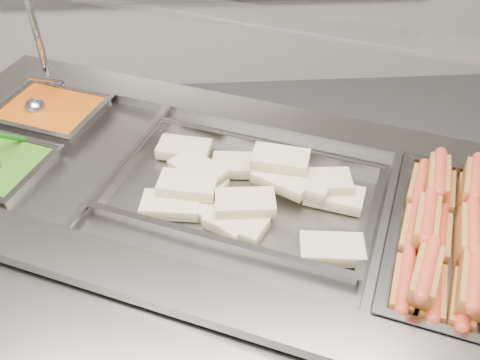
{
  "coord_description": "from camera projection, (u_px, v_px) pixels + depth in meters",
  "views": [
    {
      "loc": [
        0.12,
        -0.75,
        1.93
      ],
      "look_at": [
        0.19,
        0.36,
        0.96
      ],
      "focal_mm": 40.0,
      "sensor_mm": 36.0,
      "label": 1
    }
  ],
  "objects": [
    {
      "name": "steam_counter",
      "position": [
        225.0,
        287.0,
        1.81
      ],
      "size": [
        2.15,
        1.58,
        0.94
      ],
      "color": "slate",
      "rests_on": "ground"
    },
    {
      "name": "tray_rail",
      "position": [
        133.0,
        354.0,
        1.15
      ],
      "size": [
        1.83,
        1.07,
        0.05
      ],
      "color": "gray",
      "rests_on": "steam_counter"
    },
    {
      "name": "sneeze_guard",
      "position": [
        251.0,
        20.0,
        1.41
      ],
      "size": [
        1.71,
        0.97,
        0.46
      ],
      "color": "silver",
      "rests_on": "steam_counter"
    },
    {
      "name": "pan_hotdogs",
      "position": [
        462.0,
        252.0,
        1.36
      ],
      "size": [
        0.56,
        0.67,
        0.1
      ],
      "color": "gray",
      "rests_on": "steam_counter"
    },
    {
      "name": "pan_wraps",
      "position": [
        244.0,
        195.0,
        1.5
      ],
      "size": [
        0.82,
        0.67,
        0.07
      ],
      "color": "gray",
      "rests_on": "steam_counter"
    },
    {
      "name": "pan_beans",
      "position": [
        53.0,
        119.0,
        1.8
      ],
      "size": [
        0.39,
        0.36,
        0.1
      ],
      "color": "gray",
      "rests_on": "steam_counter"
    },
    {
      "name": "hotdogs_in_buns",
      "position": [
        466.0,
        240.0,
        1.32
      ],
      "size": [
        0.47,
        0.61,
        0.12
      ],
      "color": "brown",
      "rests_on": "pan_hotdogs"
    },
    {
      "name": "tortilla_wraps",
      "position": [
        248.0,
        189.0,
        1.46
      ],
      "size": [
        0.62,
        0.54,
        0.1
      ],
      "color": "beige",
      "rests_on": "pan_wraps"
    },
    {
      "name": "ladle",
      "position": [
        36.0,
        107.0,
        1.77
      ],
      "size": [
        0.11,
        0.19,
        0.16
      ],
      "color": "#B0B0B5",
      "rests_on": "pan_beans"
    }
  ]
}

